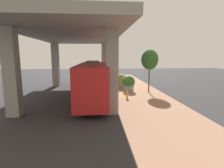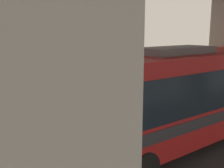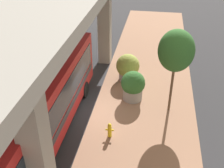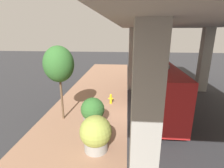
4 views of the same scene
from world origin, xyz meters
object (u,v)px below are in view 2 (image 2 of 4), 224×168
Objects in this scene: fire_hydrant at (132,112)px; street_tree_near at (46,40)px; planter_front at (54,111)px; planter_middle at (2,126)px; bus at (195,91)px.

street_tree_near reaches higher than fire_hydrant.
planter_front reaches higher than planter_middle.
bus is 6.02× the size of planter_middle.
planter_middle is 5.13m from street_tree_near.
bus is at bearing 43.00° from planter_front.
planter_front is at bearing -137.00° from bus.
planter_front is (-0.81, -3.68, 0.53)m from fire_hydrant.
street_tree_near reaches higher than bus.
planter_middle is at bearing -119.82° from bus.
fire_hydrant is 3.80m from planter_front.
fire_hydrant is 0.45× the size of planter_front.
planter_middle is at bearing -91.92° from fire_hydrant.
street_tree_near is at bearing 132.43° from planter_middle.
fire_hydrant is 5.42m from street_tree_near.
street_tree_near is at bearing 160.97° from planter_front.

